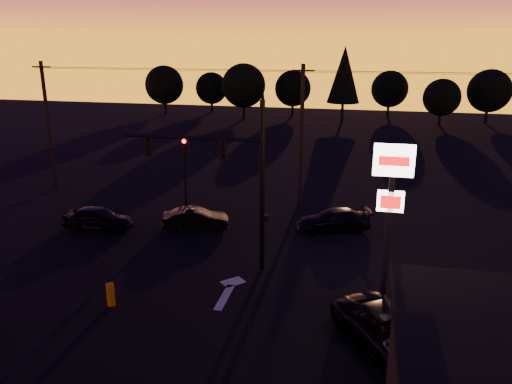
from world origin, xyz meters
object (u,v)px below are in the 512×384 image
at_px(car_right, 334,220).
at_px(suv_parked, 390,332).
at_px(pylon_sign, 391,193).
at_px(secondary_signal, 184,165).
at_px(bollard, 111,295).
at_px(car_mid, 196,219).
at_px(traffic_signal_mast, 228,167).
at_px(car_left, 98,218).

bearing_deg(car_right, suv_parked, -4.81).
distance_m(pylon_sign, car_right, 9.64).
bearing_deg(secondary_signal, suv_parked, -46.35).
relative_size(secondary_signal, bollard, 4.45).
distance_m(car_mid, suv_parked, 14.13).
distance_m(secondary_signal, car_mid, 4.33).
bearing_deg(suv_parked, pylon_sign, 60.31).
bearing_deg(car_mid, car_right, -94.72).
distance_m(car_mid, car_right, 7.88).
distance_m(bollard, car_mid, 8.88).
relative_size(traffic_signal_mast, bollard, 8.77).
bearing_deg(bollard, traffic_signal_mast, 50.65).
xyz_separation_m(bollard, car_mid, (0.65, 8.86, 0.12)).
distance_m(car_left, car_right, 13.46).
bearing_deg(suv_parked, car_left, 118.90).
distance_m(traffic_signal_mast, pylon_sign, 7.52).
bearing_deg(pylon_sign, secondary_signal, 140.23).
bearing_deg(traffic_signal_mast, suv_parked, -35.95).
relative_size(pylon_sign, car_left, 1.72).
relative_size(traffic_signal_mast, car_right, 2.05).
bearing_deg(car_left, traffic_signal_mast, -109.63).
height_order(bollard, car_right, car_right).
xyz_separation_m(traffic_signal_mast, car_left, (-8.58, 2.98, -4.26)).
xyz_separation_m(traffic_signal_mast, pylon_sign, (7.10, -2.49, -0.02)).
bearing_deg(car_mid, bollard, 160.01).
distance_m(pylon_sign, bollard, 11.94).
bearing_deg(bollard, car_mid, 85.82).
distance_m(secondary_signal, car_left, 6.22).
xyz_separation_m(pylon_sign, bollard, (-10.88, -2.12, -4.42)).
height_order(car_left, car_right, car_left).
relative_size(traffic_signal_mast, car_left, 2.17).
relative_size(secondary_signal, suv_parked, 0.87).
bearing_deg(secondary_signal, pylon_sign, -39.77).
height_order(secondary_signal, suv_parked, secondary_signal).
xyz_separation_m(secondary_signal, car_left, (-3.67, -4.52, -2.19)).
relative_size(car_right, suv_parked, 0.84).
relative_size(car_mid, suv_parked, 0.75).
bearing_deg(pylon_sign, bollard, -168.97).
bearing_deg(secondary_signal, car_left, -129.13).
xyz_separation_m(car_right, suv_parked, (2.69, -11.05, 0.08)).
bearing_deg(secondary_signal, car_right, -10.34).
height_order(secondary_signal, car_mid, secondary_signal).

